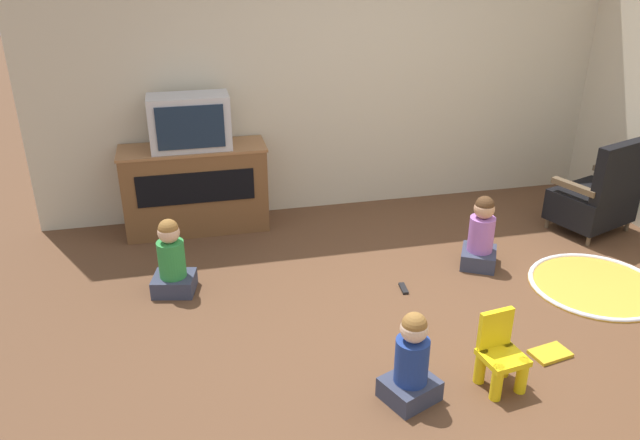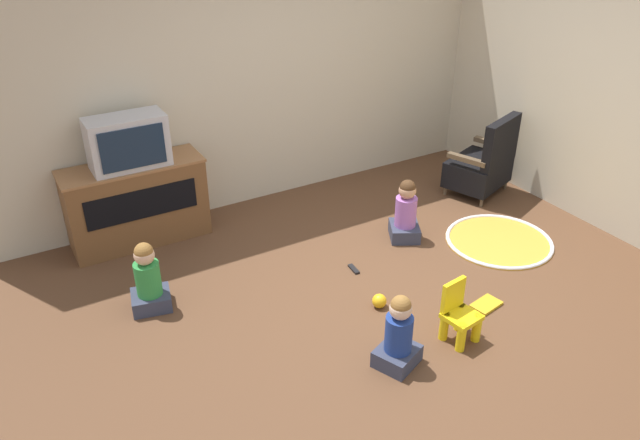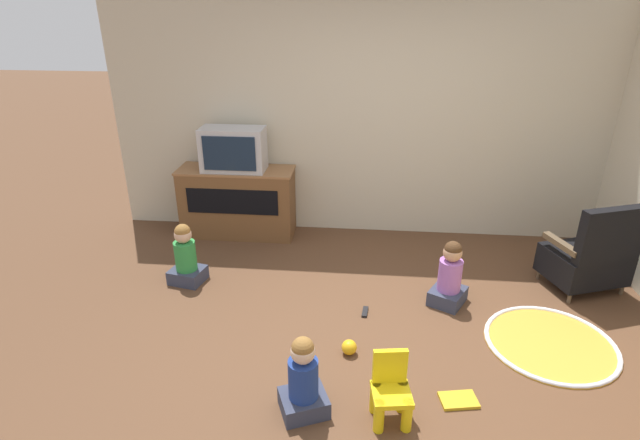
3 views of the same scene
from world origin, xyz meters
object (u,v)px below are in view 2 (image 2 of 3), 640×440
(black_armchair, at_px, (483,164))
(child_watching_right, at_px, (148,280))
(yellow_kid_chair, at_px, (459,317))
(child_watching_left, at_px, (406,213))
(child_watching_center, at_px, (399,335))
(toy_ball, at_px, (379,301))
(tv_cabinet, at_px, (137,202))
(book, at_px, (486,305))
(television, at_px, (128,142))
(remote_control, at_px, (354,269))

(black_armchair, height_order, child_watching_right, black_armchair)
(yellow_kid_chair, bearing_deg, child_watching_left, 60.05)
(child_watching_center, relative_size, toy_ball, 4.97)
(tv_cabinet, height_order, child_watching_center, tv_cabinet)
(child_watching_right, relative_size, toy_ball, 5.10)
(yellow_kid_chair, height_order, book, yellow_kid_chair)
(television, height_order, toy_ball, television)
(toy_ball, bearing_deg, yellow_kid_chair, -64.75)
(tv_cabinet, height_order, yellow_kid_chair, tv_cabinet)
(television, relative_size, child_watching_right, 1.13)
(yellow_kid_chair, height_order, child_watching_left, child_watching_left)
(tv_cabinet, bearing_deg, child_watching_right, -102.22)
(yellow_kid_chair, height_order, remote_control, yellow_kid_chair)
(child_watching_center, bearing_deg, book, -12.62)
(yellow_kid_chair, distance_m, book, 0.54)
(child_watching_center, relative_size, remote_control, 3.81)
(television, xyz_separation_m, toy_ball, (1.35, -1.99, -0.95))
(yellow_kid_chair, bearing_deg, black_armchair, 35.12)
(child_watching_center, relative_size, child_watching_right, 0.97)
(television, height_order, yellow_kid_chair, television)
(television, distance_m, child_watching_right, 1.33)
(tv_cabinet, bearing_deg, book, -49.24)
(yellow_kid_chair, bearing_deg, remote_control, 90.19)
(child_watching_right, bearing_deg, book, -17.43)
(television, relative_size, black_armchair, 0.77)
(child_watching_center, distance_m, toy_ball, 0.69)
(child_watching_left, relative_size, child_watching_right, 1.01)
(child_watching_right, bearing_deg, remote_control, 0.24)
(child_watching_left, xyz_separation_m, child_watching_center, (-1.12, -1.40, -0.01))
(child_watching_right, bearing_deg, child_watching_center, -36.85)
(television, distance_m, black_armchair, 3.65)
(child_watching_left, height_order, toy_ball, child_watching_left)
(television, xyz_separation_m, remote_control, (1.47, -1.43, -1.00))
(yellow_kid_chair, height_order, child_watching_center, child_watching_center)
(yellow_kid_chair, distance_m, remote_control, 1.19)
(black_armchair, bearing_deg, yellow_kid_chair, 23.77)
(black_armchair, relative_size, child_watching_center, 1.52)
(remote_control, bearing_deg, black_armchair, -68.46)
(television, bearing_deg, book, -48.87)
(tv_cabinet, distance_m, remote_control, 2.11)
(toy_ball, height_order, book, toy_ball)
(remote_control, bearing_deg, yellow_kid_chair, -166.16)
(tv_cabinet, relative_size, remote_control, 8.32)
(toy_ball, height_order, remote_control, toy_ball)
(black_armchair, relative_size, toy_ball, 7.53)
(tv_cabinet, relative_size, television, 1.88)
(yellow_kid_chair, relative_size, remote_control, 3.09)
(tv_cabinet, relative_size, black_armchair, 1.44)
(black_armchair, distance_m, child_watching_center, 2.98)
(tv_cabinet, distance_m, black_armchair, 3.60)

